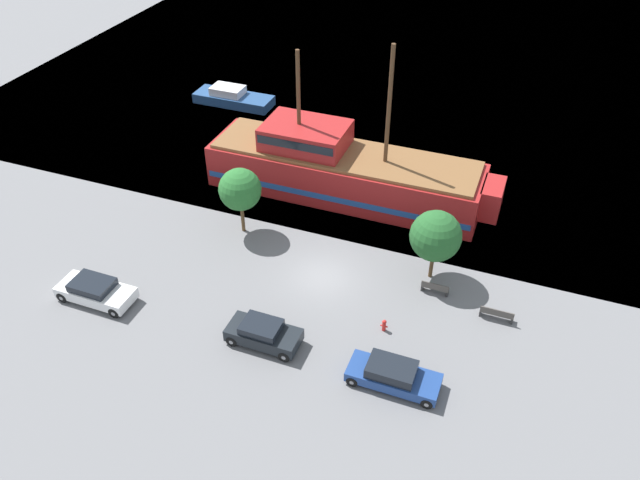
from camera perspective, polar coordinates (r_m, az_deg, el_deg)
The scene contains 12 objects.
ground_plane at distance 39.19m, azimuth 0.25°, elevation -3.36°, with size 160.00×160.00×0.00m, color slate.
water_surface at distance 76.83m, azimuth 12.49°, elevation 17.34°, with size 80.00×80.00×0.00m, color slate.
pirate_ship at distance 45.76m, azimuth 2.03°, elevation 6.41°, with size 21.28×5.25×11.78m.
moored_boat_dockside at distance 60.39m, azimuth -7.99°, elevation 12.78°, with size 7.44×2.51×1.60m.
parked_car_curb_front at distance 39.49m, azimuth -19.85°, elevation -4.39°, with size 4.66×2.00×1.39m.
parked_car_curb_mid at distance 34.80m, azimuth -5.21°, elevation -8.50°, with size 4.09×1.88×1.43m.
parked_car_curb_rear at distance 32.97m, azimuth 6.69°, elevation -12.16°, with size 4.80×1.91×1.39m.
fire_hydrant at distance 35.74m, azimuth 5.88°, elevation -7.72°, with size 0.42×0.25×0.76m.
bench_promenade_east at distance 37.54m, azimuth 15.86°, elevation -6.50°, with size 1.92×0.45×0.85m.
bench_promenade_west at distance 38.40m, azimuth 10.47°, elevation -4.32°, with size 1.66×0.45×0.85m.
tree_row_east at distance 41.38m, azimuth -7.32°, elevation 4.60°, with size 2.85×2.85×4.78m.
tree_row_mideast at distance 37.85m, azimuth 10.53°, elevation 0.35°, with size 3.15×3.15×4.75m.
Camera 1 is at (10.37, -27.62, 25.79)m, focal length 35.00 mm.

